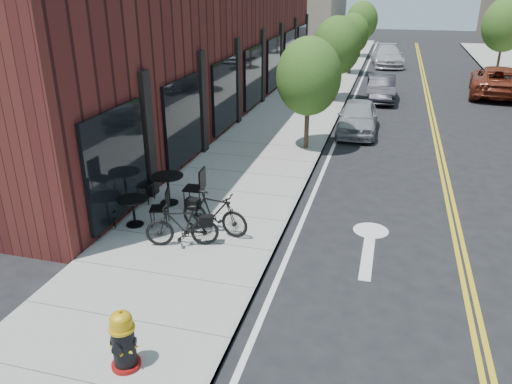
% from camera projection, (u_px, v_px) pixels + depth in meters
% --- Properties ---
extents(ground, '(120.00, 120.00, 0.00)m').
position_uv_depth(ground, '(255.00, 294.00, 9.63)').
color(ground, black).
rests_on(ground, ground).
extents(sidewalk_near, '(4.00, 70.00, 0.12)m').
position_uv_depth(sidewalk_near, '(274.00, 138.00, 18.97)').
color(sidewalk_near, '#9E9B93').
rests_on(sidewalk_near, ground).
extents(building_near, '(5.00, 28.00, 7.00)m').
position_uv_depth(building_near, '(198.00, 31.00, 22.27)').
color(building_near, '#441716').
rests_on(building_near, ground).
extents(tree_near_a, '(2.20, 2.20, 3.81)m').
position_uv_depth(tree_near_a, '(309.00, 77.00, 16.75)').
color(tree_near_a, '#382B1E').
rests_on(tree_near_a, sidewalk_near).
extents(tree_near_b, '(2.30, 2.30, 3.98)m').
position_uv_depth(tree_near_b, '(337.00, 46.00, 23.82)').
color(tree_near_b, '#382B1E').
rests_on(tree_near_b, sidewalk_near).
extents(tree_near_c, '(2.10, 2.10, 3.67)m').
position_uv_depth(tree_near_c, '(352.00, 34.00, 31.00)').
color(tree_near_c, '#382B1E').
rests_on(tree_near_c, sidewalk_near).
extents(tree_near_d, '(2.40, 2.40, 4.11)m').
position_uv_depth(tree_near_d, '(362.00, 21.00, 38.01)').
color(tree_near_d, '#382B1E').
rests_on(tree_near_d, sidewalk_near).
extents(tree_far_c, '(2.80, 2.80, 4.62)m').
position_uv_depth(tree_far_c, '(505.00, 25.00, 31.23)').
color(tree_far_c, '#382B1E').
rests_on(tree_far_c, sidewalk_far).
extents(fire_hydrant, '(0.55, 0.55, 1.03)m').
position_uv_depth(fire_hydrant, '(123.00, 340.00, 7.46)').
color(fire_hydrant, maroon).
rests_on(fire_hydrant, sidewalk_near).
extents(bicycle_left, '(1.68, 0.91, 0.97)m').
position_uv_depth(bicycle_left, '(182.00, 226.00, 10.96)').
color(bicycle_left, black).
rests_on(bicycle_left, sidewalk_near).
extents(bicycle_right, '(1.78, 0.78, 1.03)m').
position_uv_depth(bicycle_right, '(214.00, 213.00, 11.50)').
color(bicycle_right, black).
rests_on(bicycle_right, sidewalk_near).
extents(bistro_set_b, '(1.93, 0.87, 1.03)m').
position_uv_depth(bistro_set_b, '(168.00, 185.00, 13.05)').
color(bistro_set_b, black).
rests_on(bistro_set_b, sidewalk_near).
extents(bistro_set_c, '(1.71, 0.90, 0.90)m').
position_uv_depth(bistro_set_c, '(133.00, 208.00, 11.91)').
color(bistro_set_c, black).
rests_on(bistro_set_c, sidewalk_near).
extents(parked_car_a, '(1.57, 3.77, 1.28)m').
position_uv_depth(parked_car_a, '(358.00, 117.00, 19.60)').
color(parked_car_a, '#999AA0').
rests_on(parked_car_a, ground).
extents(parked_car_b, '(1.52, 3.91, 1.27)m').
position_uv_depth(parked_car_b, '(381.00, 88.00, 24.98)').
color(parked_car_b, black).
rests_on(parked_car_b, ground).
extents(parked_car_c, '(2.53, 5.01, 1.40)m').
position_uv_depth(parked_car_c, '(387.00, 56.00, 35.20)').
color(parked_car_c, '#B9B8BD').
rests_on(parked_car_c, ground).
extents(parked_car_far, '(3.17, 5.76, 1.53)m').
position_uv_depth(parked_car_far, '(497.00, 81.00, 26.01)').
color(parked_car_far, maroon).
rests_on(parked_car_far, ground).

